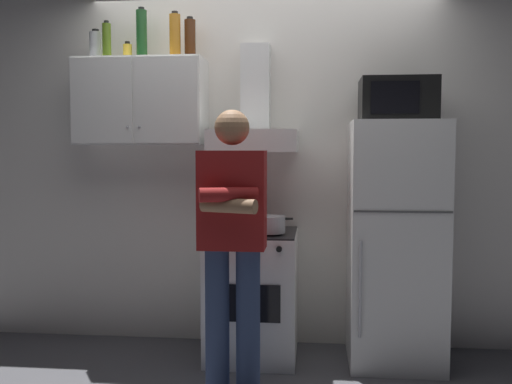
% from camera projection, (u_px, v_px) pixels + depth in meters
% --- Properties ---
extents(ground_plane, '(7.00, 7.00, 0.00)m').
position_uv_depth(ground_plane, '(256.00, 370.00, 3.61)').
color(ground_plane, '#4C4C51').
extents(back_wall_tiled, '(4.80, 0.10, 2.70)m').
position_uv_depth(back_wall_tiled, '(264.00, 159.00, 4.10)').
color(back_wall_tiled, silver).
rests_on(back_wall_tiled, ground_plane).
extents(upper_cabinet, '(0.90, 0.37, 0.60)m').
position_uv_depth(upper_cabinet, '(141.00, 102.00, 3.94)').
color(upper_cabinet, white).
extents(stove_oven, '(0.60, 0.62, 0.87)m').
position_uv_depth(stove_oven, '(252.00, 294.00, 3.83)').
color(stove_oven, white).
rests_on(stove_oven, ground_plane).
extents(range_hood, '(0.60, 0.44, 0.75)m').
position_uv_depth(range_hood, '(254.00, 123.00, 3.87)').
color(range_hood, white).
extents(refrigerator, '(0.60, 0.62, 1.60)m').
position_uv_depth(refrigerator, '(395.00, 243.00, 3.71)').
color(refrigerator, white).
rests_on(refrigerator, ground_plane).
extents(microwave, '(0.48, 0.37, 0.28)m').
position_uv_depth(microwave, '(397.00, 100.00, 3.66)').
color(microwave, black).
rests_on(microwave, refrigerator).
extents(person_standing, '(0.38, 0.33, 1.64)m').
position_uv_depth(person_standing, '(232.00, 240.00, 3.20)').
color(person_standing, navy).
rests_on(person_standing, ground_plane).
extents(cooking_pot, '(0.30, 0.20, 0.11)m').
position_uv_depth(cooking_pot, '(270.00, 224.00, 3.66)').
color(cooking_pot, '#B7BABF').
rests_on(cooking_pot, stove_oven).
extents(bottle_wine_green, '(0.08, 0.08, 0.36)m').
position_uv_depth(bottle_wine_green, '(142.00, 34.00, 3.92)').
color(bottle_wine_green, '#19471E').
rests_on(bottle_wine_green, upper_cabinet).
extents(bottle_canister_steel, '(0.09, 0.09, 0.22)m').
position_uv_depth(bottle_canister_steel, '(96.00, 46.00, 3.97)').
color(bottle_canister_steel, '#B2B5BA').
rests_on(bottle_canister_steel, upper_cabinet).
extents(bottle_olive_oil, '(0.06, 0.06, 0.26)m').
position_uv_depth(bottle_olive_oil, '(107.00, 41.00, 3.90)').
color(bottle_olive_oil, '#4C6B19').
rests_on(bottle_olive_oil, upper_cabinet).
extents(bottle_liquor_amber, '(0.08, 0.08, 0.31)m').
position_uv_depth(bottle_liquor_amber, '(175.00, 36.00, 3.86)').
color(bottle_liquor_amber, '#B7721E').
rests_on(bottle_liquor_amber, upper_cabinet).
extents(bottle_rum_dark, '(0.08, 0.08, 0.28)m').
position_uv_depth(bottle_rum_dark, '(190.00, 39.00, 3.88)').
color(bottle_rum_dark, '#47230F').
rests_on(bottle_rum_dark, upper_cabinet).
extents(bottle_spice_jar, '(0.06, 0.06, 0.13)m').
position_uv_depth(bottle_spice_jar, '(128.00, 52.00, 3.95)').
color(bottle_spice_jar, gold).
rests_on(bottle_spice_jar, upper_cabinet).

